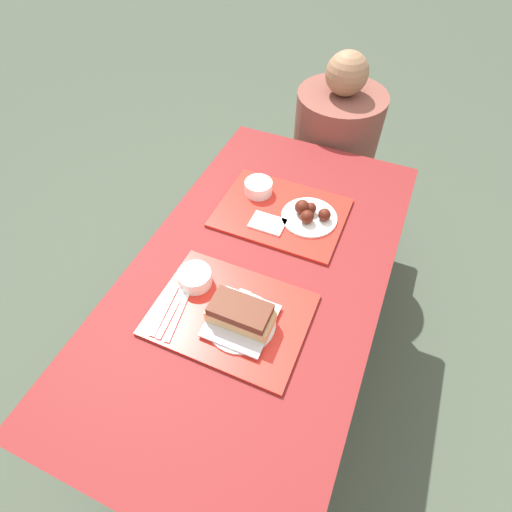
# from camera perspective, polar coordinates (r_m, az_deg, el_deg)

# --- Properties ---
(ground_plane) EXTENTS (12.00, 12.00, 0.00)m
(ground_plane) POSITION_cam_1_polar(r_m,az_deg,el_deg) (1.92, 0.19, -16.14)
(ground_plane) COLOR #424C3D
(picnic_table) EXTENTS (0.77, 1.42, 0.77)m
(picnic_table) POSITION_cam_1_polar(r_m,az_deg,el_deg) (1.35, 0.26, -5.07)
(picnic_table) COLOR maroon
(picnic_table) RESTS_ON ground_plane
(picnic_bench_far) EXTENTS (0.73, 0.28, 0.42)m
(picnic_bench_far) POSITION_cam_1_polar(r_m,az_deg,el_deg) (2.18, 9.98, 9.23)
(picnic_bench_far) COLOR maroon
(picnic_bench_far) RESTS_ON ground_plane
(tray_near) EXTENTS (0.44, 0.33, 0.01)m
(tray_near) POSITION_cam_1_polar(r_m,az_deg,el_deg) (1.16, -3.66, -8.33)
(tray_near) COLOR red
(tray_near) RESTS_ON picnic_table
(tray_far) EXTENTS (0.44, 0.33, 0.01)m
(tray_far) POSITION_cam_1_polar(r_m,az_deg,el_deg) (1.42, 3.62, 6.19)
(tray_far) COLOR red
(tray_far) RESTS_ON picnic_table
(bowl_coleslaw_near) EXTENTS (0.10, 0.10, 0.05)m
(bowl_coleslaw_near) POSITION_cam_1_polar(r_m,az_deg,el_deg) (1.20, -8.73, -3.01)
(bowl_coleslaw_near) COLOR white
(bowl_coleslaw_near) RESTS_ON tray_near
(brisket_sandwich_plate) EXTENTS (0.20, 0.20, 0.08)m
(brisket_sandwich_plate) POSITION_cam_1_polar(r_m,az_deg,el_deg) (1.11, -2.21, -8.62)
(brisket_sandwich_plate) COLOR white
(brisket_sandwich_plate) RESTS_ON tray_near
(plastic_fork_near) EXTENTS (0.03, 0.17, 0.00)m
(plastic_fork_near) POSITION_cam_1_polar(r_m,az_deg,el_deg) (1.17, -12.05, -7.98)
(plastic_fork_near) COLOR white
(plastic_fork_near) RESTS_ON tray_near
(plastic_knife_near) EXTENTS (0.04, 0.17, 0.00)m
(plastic_knife_near) POSITION_cam_1_polar(r_m,az_deg,el_deg) (1.17, -11.13, -8.37)
(plastic_knife_near) COLOR white
(plastic_knife_near) RESTS_ON tray_near
(plastic_spoon_near) EXTENTS (0.04, 0.17, 0.00)m
(plastic_spoon_near) POSITION_cam_1_polar(r_m,az_deg,el_deg) (1.18, -12.96, -7.59)
(plastic_spoon_near) COLOR white
(plastic_spoon_near) RESTS_ON tray_near
(condiment_packet) EXTENTS (0.04, 0.03, 0.01)m
(condiment_packet) POSITION_cam_1_polar(r_m,az_deg,el_deg) (1.18, -1.81, -5.43)
(condiment_packet) COLOR #A59E93
(condiment_packet) RESTS_ON tray_near
(bowl_coleslaw_far) EXTENTS (0.10, 0.10, 0.05)m
(bowl_coleslaw_far) POSITION_cam_1_polar(r_m,az_deg,el_deg) (1.47, 0.35, 9.87)
(bowl_coleslaw_far) COLOR white
(bowl_coleslaw_far) RESTS_ON tray_far
(wings_plate_far) EXTENTS (0.19, 0.19, 0.06)m
(wings_plate_far) POSITION_cam_1_polar(r_m,az_deg,el_deg) (1.39, 7.63, 5.97)
(wings_plate_far) COLOR white
(wings_plate_far) RESTS_ON tray_far
(napkin_far) EXTENTS (0.12, 0.08, 0.01)m
(napkin_far) POSITION_cam_1_polar(r_m,az_deg,el_deg) (1.37, 1.66, 4.69)
(napkin_far) COLOR white
(napkin_far) RESTS_ON tray_far
(person_seated_across) EXTENTS (0.39, 0.39, 0.65)m
(person_seated_across) POSITION_cam_1_polar(r_m,az_deg,el_deg) (1.98, 11.32, 16.35)
(person_seated_across) COLOR brown
(person_seated_across) RESTS_ON picnic_bench_far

